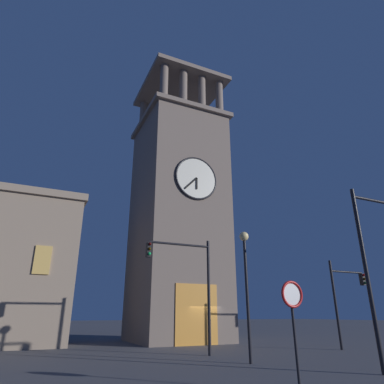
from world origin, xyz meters
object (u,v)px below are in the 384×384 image
at_px(traffic_signal_near, 345,291).
at_px(traffic_signal_mid, 376,248).
at_px(traffic_signal_far, 189,275).
at_px(clocktower, 178,215).
at_px(street_lamp, 246,270).
at_px(no_horn_sign, 293,303).

distance_m(traffic_signal_near, traffic_signal_mid, 9.07).
xyz_separation_m(traffic_signal_mid, traffic_signal_far, (4.77, -7.63, -0.53)).
xyz_separation_m(clocktower, street_lamp, (1.68, 12.43, -6.09)).
height_order(clocktower, traffic_signal_far, clocktower).
bearing_deg(traffic_signal_far, clocktower, -108.44).
xyz_separation_m(traffic_signal_far, no_horn_sign, (0.57, 8.52, -1.66)).
relative_size(traffic_signal_mid, traffic_signal_far, 1.17).
xyz_separation_m(traffic_signal_near, traffic_signal_far, (10.54, -0.72, 0.61)).
bearing_deg(traffic_signal_far, street_lamp, 111.93).
height_order(traffic_signal_far, street_lamp, traffic_signal_far).
relative_size(traffic_signal_near, traffic_signal_far, 0.89).
height_order(traffic_signal_near, traffic_signal_mid, traffic_signal_mid).
relative_size(traffic_signal_mid, street_lamp, 1.20).
bearing_deg(traffic_signal_far, no_horn_sign, 86.19).
relative_size(traffic_signal_far, no_horn_sign, 2.01).
height_order(traffic_signal_near, traffic_signal_far, traffic_signal_far).
bearing_deg(no_horn_sign, traffic_signal_mid, -170.51).
xyz_separation_m(traffic_signal_mid, no_horn_sign, (5.34, 0.89, -2.19)).
xyz_separation_m(clocktower, no_horn_sign, (3.60, 17.61, -7.73)).
height_order(clocktower, no_horn_sign, clocktower).
bearing_deg(traffic_signal_mid, clocktower, -84.05).
bearing_deg(traffic_signal_near, street_lamp, 15.99).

